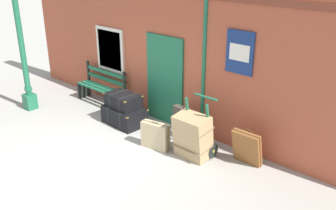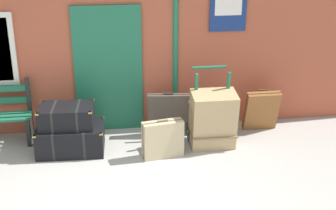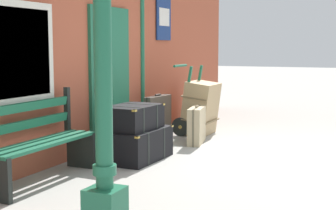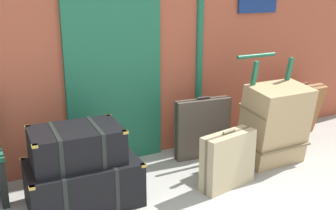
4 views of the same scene
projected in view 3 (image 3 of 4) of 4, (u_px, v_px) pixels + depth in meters
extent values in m
plane|color=#A3A099|center=(270.00, 160.00, 6.66)|extent=(60.00, 60.00, 0.00)
cube|color=#AD5138|center=(102.00, 41.00, 7.52)|extent=(10.40, 0.30, 3.20)
cube|color=#1E6647|center=(110.00, 78.00, 7.46)|extent=(1.10, 0.05, 2.10)
cube|color=#123D2A|center=(111.00, 78.00, 7.45)|extent=(0.06, 0.02, 2.10)
cube|color=silver|center=(23.00, 53.00, 5.65)|extent=(1.04, 0.06, 1.16)
cube|color=silver|center=(24.00, 53.00, 5.64)|extent=(0.88, 0.02, 1.00)
cylinder|color=#1E6647|center=(142.00, 41.00, 8.40)|extent=(0.09, 0.09, 3.14)
cube|color=navy|center=(164.00, 17.00, 9.11)|extent=(0.60, 0.02, 0.84)
cube|color=white|center=(164.00, 17.00, 9.10)|extent=(0.44, 0.01, 0.32)
cylinder|color=#1E6647|center=(103.00, 35.00, 3.82)|extent=(0.14, 0.14, 2.42)
cylinder|color=#1E6647|center=(105.00, 170.00, 3.95)|extent=(0.19, 0.19, 0.08)
cube|color=#1E6647|center=(53.00, 144.00, 5.48)|extent=(1.60, 0.09, 0.04)
cube|color=#1E6647|center=(43.00, 143.00, 5.54)|extent=(1.60, 0.09, 0.04)
cube|color=#1E6647|center=(32.00, 142.00, 5.60)|extent=(1.60, 0.09, 0.04)
cube|color=#1E6647|center=(28.00, 124.00, 5.60)|extent=(1.60, 0.05, 0.10)
cube|color=#1E6647|center=(27.00, 107.00, 5.57)|extent=(1.60, 0.05, 0.10)
cube|color=black|center=(81.00, 150.00, 6.26)|extent=(0.06, 0.40, 0.45)
cube|color=black|center=(67.00, 109.00, 6.28)|extent=(0.06, 0.06, 0.56)
cube|color=black|center=(136.00, 144.00, 6.69)|extent=(1.02, 0.68, 0.42)
cube|color=black|center=(127.00, 147.00, 6.49)|extent=(0.06, 0.65, 0.43)
cube|color=black|center=(144.00, 141.00, 6.89)|extent=(0.06, 0.65, 0.43)
cube|color=#B79338|center=(137.00, 137.00, 6.11)|extent=(0.05, 0.05, 0.02)
cube|color=#B79338|center=(171.00, 126.00, 6.96)|extent=(0.05, 0.05, 0.02)
cube|color=#B79338|center=(96.00, 134.00, 6.37)|extent=(0.05, 0.05, 0.02)
cube|color=#B79338|center=(134.00, 123.00, 7.23)|extent=(0.05, 0.05, 0.02)
cube|color=silver|center=(155.00, 146.00, 6.56)|extent=(0.36, 0.01, 0.10)
cube|color=black|center=(133.00, 117.00, 6.62)|extent=(0.83, 0.58, 0.32)
cube|color=black|center=(126.00, 119.00, 6.46)|extent=(0.06, 0.55, 0.33)
cube|color=black|center=(140.00, 116.00, 6.78)|extent=(0.06, 0.55, 0.33)
cube|color=#B79338|center=(134.00, 111.00, 6.16)|extent=(0.05, 0.05, 0.02)
cube|color=#B79338|center=(163.00, 104.00, 6.83)|extent=(0.05, 0.05, 0.02)
cube|color=#B79338|center=(101.00, 108.00, 6.38)|extent=(0.05, 0.05, 0.02)
cube|color=#B79338|center=(131.00, 102.00, 7.05)|extent=(0.05, 0.05, 0.02)
cube|color=black|center=(202.00, 133.00, 8.64)|extent=(0.56, 0.28, 0.03)
cube|color=#1E6647|center=(186.00, 101.00, 8.42)|extent=(0.04, 0.24, 1.19)
cube|color=#1E6647|center=(196.00, 98.00, 8.87)|extent=(0.04, 0.24, 1.19)
cylinder|color=#1E6647|center=(180.00, 66.00, 8.66)|extent=(0.54, 0.04, 0.04)
cylinder|color=black|center=(181.00, 127.00, 8.43)|extent=(0.04, 0.32, 0.32)
cylinder|color=#B79338|center=(181.00, 127.00, 8.43)|extent=(0.07, 0.06, 0.06)
cylinder|color=black|center=(194.00, 122.00, 9.01)|extent=(0.04, 0.32, 0.32)
cylinder|color=#B79338|center=(194.00, 122.00, 9.01)|extent=(0.07, 0.06, 0.06)
cube|color=tan|center=(201.00, 108.00, 8.59)|extent=(0.68, 0.54, 0.93)
cube|color=olive|center=(201.00, 119.00, 8.61)|extent=(0.70, 0.46, 0.08)
cube|color=olive|center=(201.00, 96.00, 8.57)|extent=(0.70, 0.46, 0.08)
cube|color=brown|center=(194.00, 107.00, 9.65)|extent=(0.57, 0.32, 0.71)
cylinder|color=#4F3018|center=(192.00, 88.00, 9.62)|extent=(0.16, 0.03, 0.03)
cube|color=#482C16|center=(194.00, 107.00, 9.65)|extent=(0.58, 0.21, 0.69)
cube|color=tan|center=(197.00, 126.00, 7.79)|extent=(0.63, 0.31, 0.57)
cylinder|color=#71644C|center=(197.00, 106.00, 7.75)|extent=(0.16, 0.06, 0.03)
cube|color=brown|center=(197.00, 126.00, 7.79)|extent=(0.62, 0.14, 0.58)
cube|color=#51473D|center=(158.00, 117.00, 8.25)|extent=(0.68, 0.20, 0.70)
cylinder|color=#302A24|center=(158.00, 95.00, 8.20)|extent=(0.16, 0.04, 0.03)
cube|color=#2C2721|center=(158.00, 117.00, 8.25)|extent=(0.68, 0.09, 0.72)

